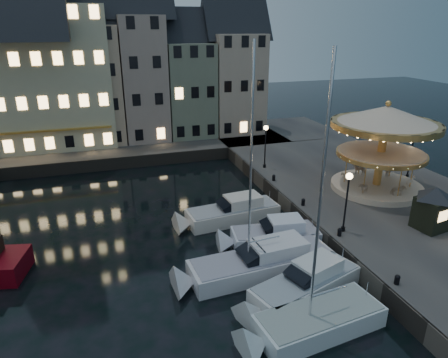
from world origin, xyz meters
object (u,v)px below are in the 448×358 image
object	(u,v)px
bollard_b	(340,232)
motorboat_c	(256,264)
carousel	(384,132)
bollard_a	(397,279)
ticket_kiosk	(434,201)
streetlamp_b	(347,194)
streetlamp_d	(412,149)
motorboat_b	(301,287)
motorboat_a	(310,324)
streetlamp_c	(265,140)
motorboat_d	(269,237)
bollard_c	(303,202)
bollard_d	(274,177)
motorboat_e	(228,214)

from	to	relation	value
bollard_b	motorboat_c	xyz separation A→B (m)	(-6.10, -0.54, -0.92)
carousel	bollard_a	bearing A→B (deg)	-122.82
carousel	ticket_kiosk	xyz separation A→B (m)	(-1.05, -7.00, -2.88)
bollard_b	carousel	bearing A→B (deg)	39.08
streetlamp_b	streetlamp_d	xyz separation A→B (m)	(11.30, 7.00, 0.00)
bollard_a	motorboat_b	size ratio (longest dim) A/B	0.07
motorboat_a	motorboat_c	size ratio (longest dim) A/B	0.95
streetlamp_c	motorboat_d	world-z (taller)	streetlamp_c
streetlamp_d	motorboat_a	world-z (taller)	motorboat_a
motorboat_a	motorboat_b	bearing A→B (deg)	71.13
ticket_kiosk	streetlamp_d	bearing A→B (deg)	56.93
streetlamp_b	streetlamp_c	xyz separation A→B (m)	(0.00, 13.50, 0.00)
bollard_c	motorboat_d	distance (m)	4.86
bollard_d	motorboat_b	size ratio (longest dim) A/B	0.07
carousel	motorboat_b	bearing A→B (deg)	-141.71
streetlamp_b	streetlamp_d	distance (m)	13.29
streetlamp_c	motorboat_e	distance (m)	10.20
bollard_c	bollard_b	bearing A→B (deg)	-90.00
motorboat_c	streetlamp_b	bearing A→B (deg)	8.82
streetlamp_b	carousel	world-z (taller)	carousel
bollard_d	ticket_kiosk	xyz separation A→B (m)	(6.39, -11.46, 1.75)
streetlamp_d	bollard_a	world-z (taller)	streetlamp_d
motorboat_a	motorboat_c	world-z (taller)	motorboat_c
motorboat_b	motorboat_e	xyz separation A→B (m)	(-0.98, 10.05, 0.00)
streetlamp_c	ticket_kiosk	bearing A→B (deg)	-68.82
streetlamp_d	carousel	xyz separation A→B (m)	(-4.45, -1.45, 2.22)
streetlamp_c	bollard_a	xyz separation A→B (m)	(-0.60, -19.50, -2.41)
bollard_b	carousel	xyz separation A→B (m)	(7.45, 6.05, 4.63)
motorboat_c	streetlamp_d	bearing A→B (deg)	24.07
bollard_b	bollard_c	distance (m)	5.00
bollard_b	carousel	distance (m)	10.65
bollard_a	motorboat_c	bearing A→B (deg)	140.90
bollard_c	carousel	size ratio (longest dim) A/B	0.07
bollard_b	carousel	world-z (taller)	carousel
streetlamp_b	streetlamp_c	world-z (taller)	same
streetlamp_d	motorboat_c	world-z (taller)	motorboat_c
streetlamp_b	motorboat_c	bearing A→B (deg)	-171.18
motorboat_a	motorboat_e	xyz separation A→B (m)	(-0.07, 12.71, 0.10)
streetlamp_d	bollard_a	size ratio (longest dim) A/B	7.32
streetlamp_d	bollard_c	world-z (taller)	streetlamp_d
motorboat_d	ticket_kiosk	bearing A→B (deg)	-17.68
streetlamp_d	motorboat_e	size ratio (longest dim) A/B	0.51
bollard_c	ticket_kiosk	world-z (taller)	ticket_kiosk
motorboat_b	motorboat_d	distance (m)	5.82
streetlamp_c	bollard_d	size ratio (longest dim) A/B	7.32
streetlamp_b	motorboat_e	distance (m)	9.30
motorboat_b	bollard_c	bearing A→B (deg)	61.55
streetlamp_c	ticket_kiosk	xyz separation A→B (m)	(5.79, -14.96, -0.67)
motorboat_d	motorboat_e	xyz separation A→B (m)	(-1.61, 4.26, 0.00)
motorboat_e	bollard_d	bearing A→B (deg)	35.04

